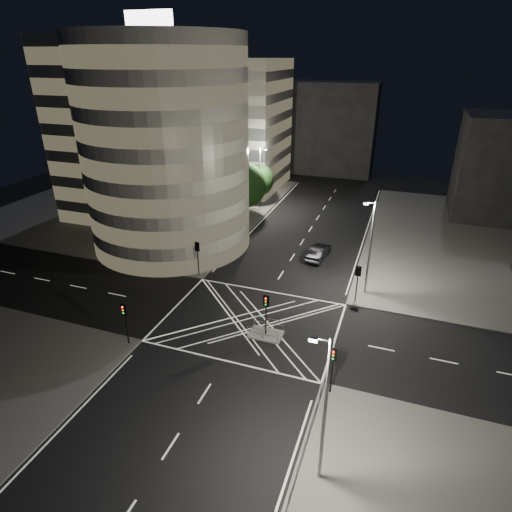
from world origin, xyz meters
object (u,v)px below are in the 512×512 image
at_px(street_lamp_left_near, 211,214).
at_px(sedan, 318,252).
at_px(traffic_signal_island, 266,308).
at_px(traffic_signal_nl, 125,316).
at_px(traffic_signal_nr, 333,362).
at_px(traffic_signal_fr, 358,277).
at_px(street_lamp_left_far, 260,177).
at_px(street_lamp_right_near, 324,408).
at_px(traffic_signal_fl, 198,252).
at_px(central_island, 266,334).
at_px(street_lamp_right_far, 370,245).

relative_size(street_lamp_left_near, sedan, 1.93).
bearing_deg(traffic_signal_island, traffic_signal_nl, -153.86).
xyz_separation_m(traffic_signal_nl, sedan, (11.88, 22.56, -2.06)).
bearing_deg(traffic_signal_nr, sedan, 104.22).
bearing_deg(traffic_signal_fr, street_lamp_left_far, 128.17).
bearing_deg(traffic_signal_fr, street_lamp_left_near, 164.08).
bearing_deg(street_lamp_right_near, street_lamp_left_near, 125.97).
bearing_deg(traffic_signal_nr, traffic_signal_fr, 90.00).
bearing_deg(traffic_signal_nl, traffic_signal_fl, 90.00).
xyz_separation_m(traffic_signal_island, sedan, (1.08, 17.26, -2.06)).
height_order(traffic_signal_fr, traffic_signal_island, same).
xyz_separation_m(traffic_signal_fl, street_lamp_left_near, (-0.64, 5.20, 2.63)).
relative_size(central_island, traffic_signal_nr, 0.75).
distance_m(street_lamp_left_near, street_lamp_right_near, 32.13).
relative_size(street_lamp_left_far, sedan, 1.93).
distance_m(traffic_signal_nr, street_lamp_left_near, 26.32).
height_order(traffic_signal_nr, street_lamp_left_near, street_lamp_left_near).
xyz_separation_m(traffic_signal_nl, traffic_signal_nr, (17.60, 0.00, 0.00)).
bearing_deg(street_lamp_left_near, central_island, -49.73).
distance_m(central_island, street_lamp_right_far, 13.98).
relative_size(traffic_signal_fl, traffic_signal_fr, 1.00).
relative_size(central_island, sedan, 0.58).
bearing_deg(street_lamp_left_far, street_lamp_right_near, -66.79).
distance_m(traffic_signal_nr, sedan, 23.37).
bearing_deg(street_lamp_left_far, central_island, -70.05).
xyz_separation_m(street_lamp_right_near, sedan, (-6.35, 29.76, -4.69)).
height_order(traffic_signal_island, street_lamp_left_far, street_lamp_left_far).
xyz_separation_m(traffic_signal_nl, street_lamp_left_near, (-0.64, 18.80, 2.63)).
xyz_separation_m(traffic_signal_nl, street_lamp_left_far, (-0.64, 36.80, 2.63)).
relative_size(central_island, traffic_signal_fl, 0.75).
xyz_separation_m(traffic_signal_fl, sedan, (11.88, 8.96, -2.06)).
distance_m(central_island, street_lamp_left_near, 18.52).
height_order(traffic_signal_fr, traffic_signal_nr, same).
height_order(traffic_signal_fr, street_lamp_right_far, street_lamp_right_far).
distance_m(traffic_signal_nl, traffic_signal_island, 12.03).
xyz_separation_m(street_lamp_left_far, sedan, (12.52, -14.24, -4.69)).
bearing_deg(traffic_signal_nl, street_lamp_left_far, 90.99).
height_order(central_island, traffic_signal_fr, traffic_signal_fr).
relative_size(street_lamp_right_far, sedan, 1.93).
xyz_separation_m(central_island, traffic_signal_fr, (6.80, 8.30, 2.84)).
bearing_deg(street_lamp_right_near, central_island, 120.75).
relative_size(central_island, street_lamp_left_far, 0.30).
bearing_deg(street_lamp_right_far, street_lamp_right_near, -90.00).
distance_m(street_lamp_left_near, street_lamp_right_far, 19.11).
relative_size(traffic_signal_nr, sedan, 0.77).
relative_size(traffic_signal_fl, traffic_signal_island, 1.00).
height_order(traffic_signal_nr, traffic_signal_island, same).
height_order(traffic_signal_fr, street_lamp_left_far, street_lamp_left_far).
relative_size(street_lamp_left_far, street_lamp_right_near, 1.00).
bearing_deg(traffic_signal_island, street_lamp_right_near, -59.25).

